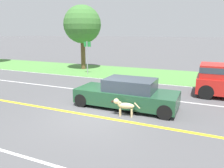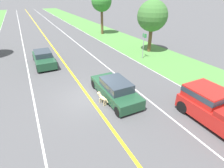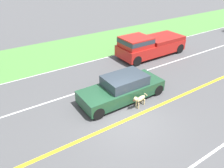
{
  "view_description": "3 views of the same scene",
  "coord_description": "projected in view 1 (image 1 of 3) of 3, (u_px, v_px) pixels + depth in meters",
  "views": [
    {
      "loc": [
        -7.5,
        -4.16,
        3.37
      ],
      "look_at": [
        1.01,
        -0.39,
        1.19
      ],
      "focal_mm": 35.0,
      "sensor_mm": 36.0,
      "label": 1
    },
    {
      "loc": [
        -3.23,
        -10.03,
        6.51
      ],
      "look_at": [
        1.58,
        -0.49,
        0.88
      ],
      "focal_mm": 28.0,
      "sensor_mm": 36.0,
      "label": 2
    },
    {
      "loc": [
        -6.41,
        5.12,
        6.65
      ],
      "look_at": [
        1.59,
        -0.19,
        1.14
      ],
      "focal_mm": 35.0,
      "sensor_mm": 36.0,
      "label": 3
    }
  ],
  "objects": [
    {
      "name": "ground_plane",
      "position": [
        94.0,
        116.0,
        9.09
      ],
      "size": [
        400.0,
        400.0,
        0.0
      ],
      "primitive_type": "plane",
      "color": "#4C4C4F"
    },
    {
      "name": "centre_divider_line",
      "position": [
        94.0,
        116.0,
        9.09
      ],
      "size": [
        0.18,
        160.0,
        0.01
      ],
      "primitive_type": "cube",
      "color": "yellow",
      "rests_on": "ground"
    },
    {
      "name": "lane_edge_line_right",
      "position": [
        141.0,
        82.0,
        15.32
      ],
      "size": [
        0.14,
        160.0,
        0.01
      ],
      "primitive_type": "cube",
      "color": "white",
      "rests_on": "ground"
    },
    {
      "name": "lane_dash_same_dir",
      "position": [
        124.0,
        95.0,
        12.2
      ],
      "size": [
        0.1,
        160.0,
        0.01
      ],
      "primitive_type": "cube",
      "color": "white",
      "rests_on": "ground"
    },
    {
      "name": "lane_dash_oncoming",
      "position": [
        32.0,
        159.0,
        5.97
      ],
      "size": [
        0.1,
        160.0,
        0.01
      ],
      "primitive_type": "cube",
      "color": "white",
      "rests_on": "ground"
    },
    {
      "name": "grass_verge_right",
      "position": [
        152.0,
        75.0,
        17.99
      ],
      "size": [
        6.0,
        160.0,
        0.03
      ],
      "primitive_type": "cube",
      "color": "#4C843D",
      "rests_on": "ground"
    },
    {
      "name": "ego_car",
      "position": [
        127.0,
        94.0,
        10.04
      ],
      "size": [
        1.8,
        4.67,
        1.36
      ],
      "color": "#1E472D",
      "rests_on": "ground"
    },
    {
      "name": "dog",
      "position": [
        124.0,
        105.0,
        8.98
      ],
      "size": [
        0.4,
        1.19,
        0.76
      ],
      "rotation": [
        0.0,
        0.0,
        0.21
      ],
      "color": "#D1B784",
      "rests_on": "ground"
    },
    {
      "name": "roadside_tree_right_near",
      "position": [
        82.0,
        25.0,
        19.96
      ],
      "size": [
        3.44,
        3.44,
        5.87
      ],
      "color": "brown",
      "rests_on": "ground"
    },
    {
      "name": "street_sign",
      "position": [
        87.0,
        54.0,
        17.87
      ],
      "size": [
        0.11,
        0.64,
        2.73
      ],
      "color": "gray",
      "rests_on": "ground"
    }
  ]
}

